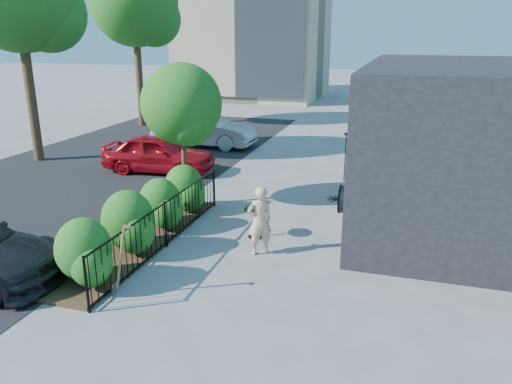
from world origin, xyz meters
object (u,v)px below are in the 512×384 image
(street_tree_far, at_px, (135,8))
(cafe_table, at_px, (256,217))
(car_red, at_px, (159,153))
(woman, at_px, (260,221))
(car_silver, at_px, (204,130))
(shovel, at_px, (119,265))
(patio_tree, at_px, (183,109))

(street_tree_far, height_order, cafe_table, street_tree_far)
(cafe_table, bearing_deg, car_red, 137.01)
(cafe_table, bearing_deg, woman, -68.12)
(car_red, bearing_deg, car_silver, -3.59)
(street_tree_far, bearing_deg, car_silver, -36.36)
(street_tree_far, relative_size, woman, 5.28)
(car_red, bearing_deg, cafe_table, -138.11)
(cafe_table, relative_size, car_red, 0.20)
(car_red, distance_m, car_silver, 4.36)
(shovel, height_order, car_red, shovel)
(shovel, bearing_deg, car_red, 112.94)
(cafe_table, height_order, car_red, car_red)
(patio_tree, height_order, car_silver, patio_tree)
(woman, distance_m, shovel, 3.23)
(patio_tree, relative_size, car_red, 1.00)
(cafe_table, xyz_separation_m, car_red, (-5.02, 4.68, 0.17))
(car_red, height_order, car_silver, car_silver)
(cafe_table, bearing_deg, car_silver, 119.62)
(street_tree_far, relative_size, shovel, 5.55)
(cafe_table, height_order, woman, woman)
(street_tree_far, xyz_separation_m, car_red, (5.22, -8.12, -5.25))
(patio_tree, xyz_separation_m, car_silver, (-2.59, 7.44, -2.03))
(patio_tree, height_order, car_red, patio_tree)
(car_silver, bearing_deg, street_tree_far, 54.31)
(patio_tree, height_order, street_tree_far, street_tree_far)
(patio_tree, distance_m, car_silver, 8.14)
(car_red, bearing_deg, street_tree_far, 27.64)
(patio_tree, relative_size, woman, 2.51)
(car_silver, bearing_deg, woman, -150.36)
(street_tree_far, height_order, shovel, street_tree_far)
(cafe_table, distance_m, car_silver, 10.40)
(patio_tree, xyz_separation_m, street_tree_far, (-7.70, 11.20, 3.15))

